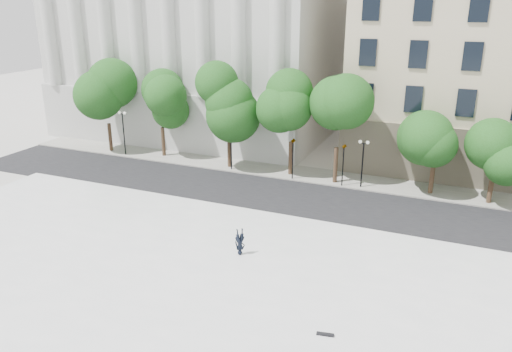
% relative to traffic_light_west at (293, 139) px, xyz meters
% --- Properties ---
extents(ground, '(160.00, 160.00, 0.00)m').
position_rel_traffic_light_west_xyz_m(ground, '(1.09, -22.30, -3.69)').
color(ground, beige).
rests_on(ground, ground).
extents(plaza, '(44.00, 22.00, 0.45)m').
position_rel_traffic_light_west_xyz_m(plaza, '(1.09, -19.30, -3.47)').
color(plaza, white).
rests_on(plaza, ground).
extents(street, '(60.00, 8.00, 0.02)m').
position_rel_traffic_light_west_xyz_m(street, '(1.09, -4.30, -3.68)').
color(street, black).
rests_on(street, ground).
extents(far_sidewalk, '(60.00, 4.00, 0.12)m').
position_rel_traffic_light_west_xyz_m(far_sidewalk, '(1.09, 1.70, -3.63)').
color(far_sidewalk, '#A7A49A').
rests_on(far_sidewalk, ground).
extents(building_west, '(31.50, 27.65, 25.60)m').
position_rel_traffic_light_west_xyz_m(building_west, '(-15.91, 16.27, 9.19)').
color(building_west, '#B9BAB5').
rests_on(building_west, ground).
extents(traffic_light_west, '(0.54, 1.76, 4.20)m').
position_rel_traffic_light_west_xyz_m(traffic_light_west, '(0.00, 0.00, 0.00)').
color(traffic_light_west, black).
rests_on(traffic_light_west, ground).
extents(traffic_light_east, '(0.53, 1.63, 4.14)m').
position_rel_traffic_light_west_xyz_m(traffic_light_east, '(4.39, 0.00, -0.06)').
color(traffic_light_east, black).
rests_on(traffic_light_east, ground).
extents(person_lying, '(1.45, 1.69, 0.45)m').
position_rel_traffic_light_west_xyz_m(person_lying, '(1.87, -14.86, -3.02)').
color(person_lying, black).
rests_on(person_lying, plaza).
extents(skateboard, '(0.82, 0.34, 0.08)m').
position_rel_traffic_light_west_xyz_m(skateboard, '(8.60, -20.28, -3.20)').
color(skateboard, black).
rests_on(skateboard, plaza).
extents(street_trees, '(46.88, 4.97, 7.93)m').
position_rel_traffic_light_west_xyz_m(street_trees, '(-0.59, 1.01, 1.69)').
color(street_trees, '#382619').
rests_on(street_trees, ground).
extents(lamp_posts, '(38.12, 0.28, 4.51)m').
position_rel_traffic_light_west_xyz_m(lamp_posts, '(0.19, 0.30, -0.80)').
color(lamp_posts, black).
rests_on(lamp_posts, ground).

